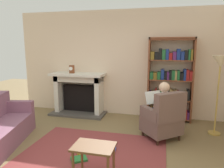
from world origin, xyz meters
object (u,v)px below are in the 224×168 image
at_px(fireplace, 79,92).
at_px(side_table, 94,151).
at_px(seated_reader, 160,107).
at_px(floor_lamp, 220,68).
at_px(bookshelf, 170,81).
at_px(mantel_clock, 72,69).
at_px(armchair_reading, 164,119).

bearing_deg(fireplace, side_table, -63.71).
height_order(seated_reader, floor_lamp, floor_lamp).
xyz_separation_m(bookshelf, seated_reader, (-0.20, -1.09, -0.36)).
distance_m(fireplace, bookshelf, 2.37).
distance_m(seated_reader, side_table, 1.82).
xyz_separation_m(fireplace, mantel_clock, (-0.15, -0.10, 0.62)).
height_order(mantel_clock, bookshelf, bookshelf).
xyz_separation_m(side_table, floor_lamp, (1.94, 2.04, 0.95)).
xyz_separation_m(bookshelf, floor_lamp, (0.91, -0.65, 0.38)).
bearing_deg(floor_lamp, armchair_reading, -153.11).
bearing_deg(mantel_clock, armchair_reading, -23.79).
relative_size(fireplace, seated_reader, 1.27).
bearing_deg(side_table, bookshelf, 69.21).
distance_m(fireplace, mantel_clock, 0.65).
xyz_separation_m(mantel_clock, armchair_reading, (2.36, -1.04, -0.78)).
xyz_separation_m(fireplace, armchair_reading, (2.21, -1.14, -0.16)).
height_order(fireplace, bookshelf, bookshelf).
relative_size(mantel_clock, floor_lamp, 0.13).
relative_size(seated_reader, side_table, 2.04).
bearing_deg(seated_reader, side_table, 23.35).
bearing_deg(armchair_reading, floor_lamp, 167.38).
distance_m(bookshelf, side_table, 2.94).
distance_m(fireplace, side_table, 2.97).
relative_size(bookshelf, side_table, 3.57).
distance_m(armchair_reading, seated_reader, 0.23).
relative_size(fireplace, floor_lamp, 0.89).
bearing_deg(fireplace, bookshelf, 0.84).
xyz_separation_m(fireplace, side_table, (1.31, -2.66, -0.17)).
xyz_separation_m(fireplace, floor_lamp, (3.25, -0.62, 0.78)).
xyz_separation_m(mantel_clock, seated_reader, (2.29, -0.95, -0.58)).
height_order(bookshelf, armchair_reading, bookshelf).
bearing_deg(bookshelf, mantel_clock, -176.89).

